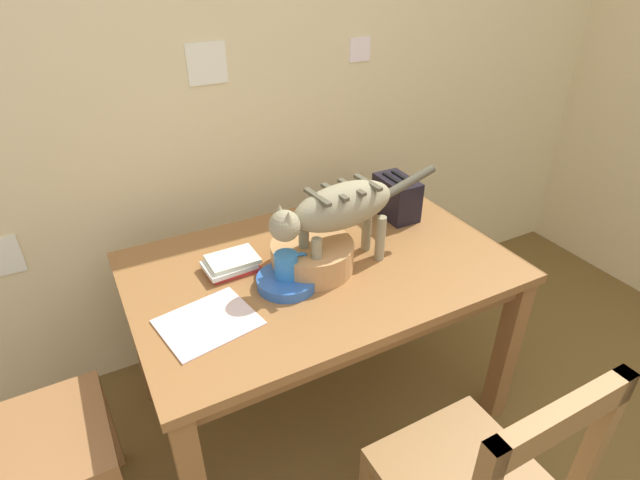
# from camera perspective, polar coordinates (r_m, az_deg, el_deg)

# --- Properties ---
(wall_rear) EXTENTS (4.45, 0.11, 2.50)m
(wall_rear) POSITION_cam_1_polar(r_m,az_deg,el_deg) (2.21, -6.88, 17.85)
(wall_rear) COLOR beige
(wall_rear) RESTS_ON ground_plane
(dining_table) EXTENTS (1.35, 0.88, 0.73)m
(dining_table) POSITION_cam_1_polar(r_m,az_deg,el_deg) (1.89, 0.00, -4.83)
(dining_table) COLOR olive
(dining_table) RESTS_ON ground_plane
(cat) EXTENTS (0.69, 0.18, 0.32)m
(cat) POSITION_cam_1_polar(r_m,az_deg,el_deg) (1.71, 2.21, 3.41)
(cat) COLOR gray
(cat) RESTS_ON dining_table
(saucer_bowl) EXTENTS (0.21, 0.21, 0.04)m
(saucer_bowl) POSITION_cam_1_polar(r_m,az_deg,el_deg) (1.72, -3.75, -4.64)
(saucer_bowl) COLOR #2C5CAD
(saucer_bowl) RESTS_ON dining_table
(coffee_mug) EXTENTS (0.12, 0.08, 0.09)m
(coffee_mug) POSITION_cam_1_polar(r_m,az_deg,el_deg) (1.69, -3.71, -2.85)
(coffee_mug) COLOR #2C77C1
(coffee_mug) RESTS_ON saucer_bowl
(magazine) EXTENTS (0.32, 0.28, 0.01)m
(magazine) POSITION_cam_1_polar(r_m,az_deg,el_deg) (1.61, -12.50, -9.06)
(magazine) COLOR silver
(magazine) RESTS_ON dining_table
(book_stack) EXTENTS (0.19, 0.14, 0.05)m
(book_stack) POSITION_cam_1_polar(r_m,az_deg,el_deg) (1.82, -9.97, -2.67)
(book_stack) COLOR red
(book_stack) RESTS_ON dining_table
(wicker_basket) EXTENTS (0.29, 0.29, 0.10)m
(wicker_basket) POSITION_cam_1_polar(r_m,az_deg,el_deg) (1.79, -0.87, -1.75)
(wicker_basket) COLOR tan
(wicker_basket) RESTS_ON dining_table
(toaster) EXTENTS (0.12, 0.20, 0.18)m
(toaster) POSITION_cam_1_polar(r_m,az_deg,el_deg) (2.14, 8.61, 4.78)
(toaster) COLOR black
(toaster) RESTS_ON dining_table
(wooden_chair_near) EXTENTS (0.42, 0.42, 0.95)m
(wooden_chair_near) POSITION_cam_1_polar(r_m,az_deg,el_deg) (1.84, -31.01, -19.37)
(wooden_chair_near) COLOR #946439
(wooden_chair_near) RESTS_ON ground_plane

